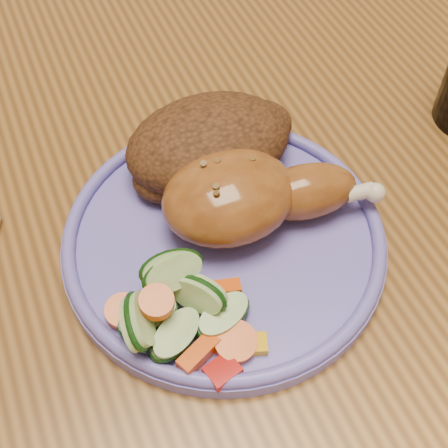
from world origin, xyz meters
The scene contains 8 objects.
ground centered at (0.00, 0.00, 0.00)m, with size 4.00×4.00×0.00m, color brown.
dining_table centered at (0.00, 0.00, 0.67)m, with size 0.90×1.40×0.75m.
chair_far centered at (0.00, 0.63, 0.49)m, with size 0.42×0.42×0.91m.
plate centered at (-0.02, -0.12, 0.76)m, with size 0.24×0.24×0.01m, color #635AB9.
plate_rim centered at (-0.02, -0.12, 0.77)m, with size 0.23×0.23×0.01m, color #635AB9.
chicken_leg centered at (0.00, -0.11, 0.79)m, with size 0.16×0.08×0.05m.
rice_pilaf centered at (-0.01, -0.05, 0.78)m, with size 0.14×0.09×0.06m.
vegetable_pile centered at (-0.08, -0.17, 0.78)m, with size 0.10×0.10×0.05m.
Camera 1 is at (-0.13, -0.36, 1.13)m, focal length 50.00 mm.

